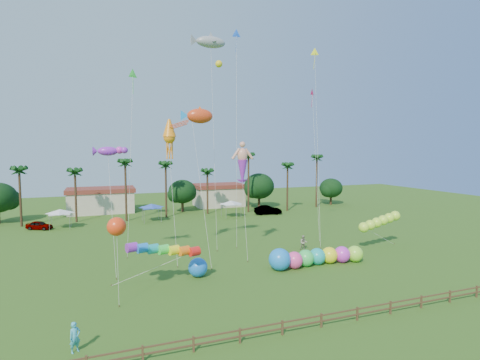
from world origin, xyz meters
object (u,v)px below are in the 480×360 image
object	(u,v)px
spectator_a	(75,337)
spectator_b	(304,243)
caterpillar_inflatable	(313,257)
blue_ball	(198,267)
car_b	(268,210)
car_a	(39,225)

from	to	relation	value
spectator_a	spectator_b	bearing A→B (deg)	1.19
caterpillar_inflatable	blue_ball	bearing A→B (deg)	176.19
car_b	spectator_b	xyz separation A→B (m)	(-6.51, -24.44, 0.07)
car_a	blue_ball	bearing A→B (deg)	-121.60
caterpillar_inflatable	spectator_b	bearing A→B (deg)	69.85
car_a	spectator_b	bearing A→B (deg)	-99.85
caterpillar_inflatable	car_a	bearing A→B (deg)	135.24
spectator_b	blue_ball	distance (m)	15.28
car_b	caterpillar_inflatable	size ratio (longest dim) A/B	0.46
caterpillar_inflatable	blue_ball	xyz separation A→B (m)	(-12.22, 0.99, -0.02)
car_a	spectator_b	distance (m)	40.32
car_a	spectator_a	distance (m)	40.61
spectator_b	caterpillar_inflatable	xyz separation A→B (m)	(-2.26, -5.89, 0.04)
car_a	blue_ball	xyz separation A→B (m)	(17.56, -29.39, 0.26)
car_b	caterpillar_inflatable	world-z (taller)	caterpillar_inflatable
spectator_b	caterpillar_inflatable	size ratio (longest dim) A/B	0.16
car_b	blue_ball	world-z (taller)	blue_ball
car_a	caterpillar_inflatable	world-z (taller)	caterpillar_inflatable
car_a	spectator_b	size ratio (longest dim) A/B	2.16
blue_ball	car_b	bearing A→B (deg)	54.43
blue_ball	car_a	bearing A→B (deg)	120.86
car_b	blue_ball	distance (m)	36.08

